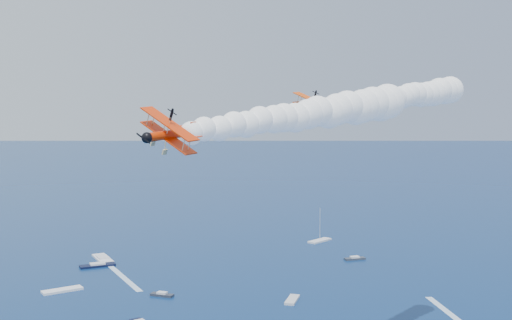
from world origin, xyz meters
TOP-DOWN VIEW (x-y plane):
  - biplane_lead at (25.39, 23.18)m, footprint 9.15×10.96m
  - biplane_trail at (-11.37, 4.92)m, footprint 10.05×11.89m
  - smoke_trail_lead at (51.21, 28.66)m, footprint 54.05×26.25m
  - smoke_trail_trail at (14.24, 11.33)m, footprint 54.22×29.47m
  - spectator_boats at (9.02, 118.92)m, footprint 242.43×188.14m
  - boat_wakes at (62.48, 87.07)m, footprint 69.37×124.65m

SIDE VIEW (x-z plane):
  - boat_wakes at x=62.48m, z-range 0.01..0.05m
  - spectator_boats at x=9.02m, z-range 0.00..0.70m
  - biplane_trail at x=-11.37m, z-range 48.13..57.21m
  - smoke_trail_trail at x=14.24m, z-range 49.61..59.69m
  - biplane_lead at x=25.39m, z-range 51.54..59.64m
  - smoke_trail_lead at x=51.21m, z-range 52.53..62.61m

